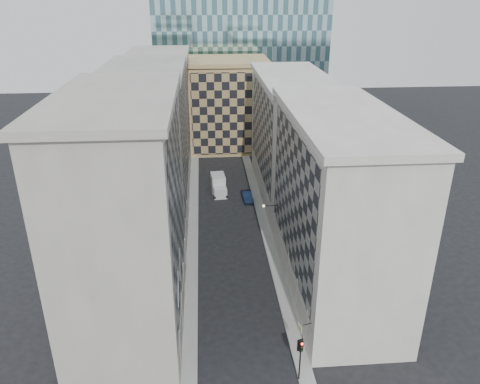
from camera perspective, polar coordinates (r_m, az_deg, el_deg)
sidewalk_west at (r=68.41m, az=-5.75°, el=-4.46°), size 1.50×100.00×0.15m
sidewalk_east at (r=68.89m, az=3.03°, el=-4.15°), size 1.50×100.00×0.15m
bldg_left_a at (r=46.74m, az=-13.56°, el=-2.88°), size 10.80×22.80×23.70m
bldg_left_b at (r=67.15m, az=-10.93°, el=5.14°), size 10.80×22.80×22.70m
bldg_left_c at (r=88.33m, az=-9.53°, el=9.36°), size 10.80×22.80×21.70m
bldg_right_a at (r=52.29m, az=11.51°, el=-1.56°), size 10.80×26.80×20.70m
bldg_right_b at (r=77.03m, az=6.24°, el=6.68°), size 10.80×28.80×19.70m
tan_block at (r=100.99m, az=-1.50°, el=10.65°), size 16.80×14.80×18.80m
church_tower at (r=112.52m, az=-3.12°, el=20.98°), size 7.20×7.20×51.50m
flagpoles_left at (r=43.76m, az=-7.44°, el=-10.12°), size 0.10×6.33×2.33m
bracket_lamp at (r=60.73m, az=3.06°, el=-1.70°), size 1.98×0.36×0.36m
traffic_light at (r=43.14m, az=7.39°, el=-18.73°), size 0.53×0.52×4.32m
box_truck at (r=79.51m, az=-2.63°, el=0.80°), size 2.70×5.65×3.01m
dark_car at (r=76.81m, az=0.86°, el=-0.51°), size 1.82×4.49×1.45m
shop_sign at (r=44.54m, az=7.36°, el=-16.11°), size 1.25×0.73×0.82m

